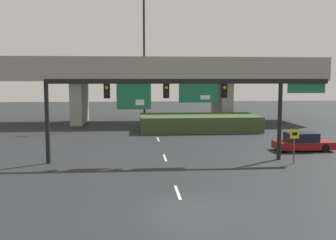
{
  "coord_description": "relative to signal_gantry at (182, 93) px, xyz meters",
  "views": [
    {
      "loc": [
        -2.0,
        -16.08,
        5.52
      ],
      "look_at": [
        0.0,
        8.32,
        2.95
      ],
      "focal_mm": 42.0,
      "sensor_mm": 36.0,
      "label": 1
    }
  ],
  "objects": [
    {
      "name": "parked_sedan_near_right",
      "position": [
        9.72,
        3.11,
        -3.91
      ],
      "size": [
        4.41,
        1.82,
        1.41
      ],
      "rotation": [
        0.0,
        0.0,
        -0.0
      ],
      "color": "maroon",
      "rests_on": "ground"
    },
    {
      "name": "grass_embankment",
      "position": [
        3.63,
        15.76,
        -3.74
      ],
      "size": [
        12.5,
        6.43,
        1.65
      ],
      "color": "#384C28",
      "rests_on": "ground"
    },
    {
      "name": "speed_limit_sign",
      "position": [
        7.14,
        -1.47,
        -3.04
      ],
      "size": [
        0.6,
        0.11,
        2.33
      ],
      "color": "#4C4C4C",
      "rests_on": "ground"
    },
    {
      "name": "overpass_bridge",
      "position": [
        -1.07,
        23.79,
        1.23
      ],
      "size": [
        42.43,
        8.61,
        8.07
      ],
      "color": "gray",
      "rests_on": "ground"
    },
    {
      "name": "highway_light_pole_near",
      "position": [
        -2.07,
        20.55,
        4.22
      ],
      "size": [
        0.7,
        0.36,
        16.81
      ],
      "color": "black",
      "rests_on": "ground"
    },
    {
      "name": "ground_plane",
      "position": [
        -1.07,
        -9.77,
        -4.56
      ],
      "size": [
        160.0,
        160.0,
        0.0
      ],
      "primitive_type": "plane",
      "color": "black"
    },
    {
      "name": "lane_markings",
      "position": [
        -1.07,
        5.43,
        -4.56
      ],
      "size": [
        0.14,
        27.77,
        0.01
      ],
      "color": "silver",
      "rests_on": "ground"
    },
    {
      "name": "signal_gantry",
      "position": [
        0.0,
        0.0,
        0.0
      ],
      "size": [
        18.88,
        0.44,
        5.52
      ],
      "color": "black",
      "rests_on": "ground"
    }
  ]
}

